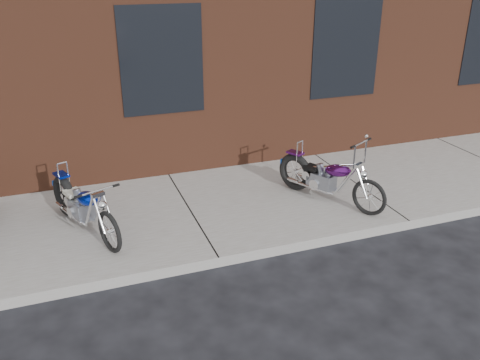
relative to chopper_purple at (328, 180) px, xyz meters
name	(u,v)px	position (x,y,z in m)	size (l,w,h in m)	color
ground	(219,267)	(-2.17, -1.07, -0.51)	(120.00, 120.00, 0.00)	black
sidewalk	(190,214)	(-2.17, 0.43, -0.44)	(22.00, 3.00, 0.15)	gray
chopper_purple	(328,180)	(0.00, 0.00, 0.00)	(1.01, 1.82, 1.12)	black
chopper_blue	(84,208)	(-3.75, 0.29, 0.00)	(0.84, 1.91, 0.88)	black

